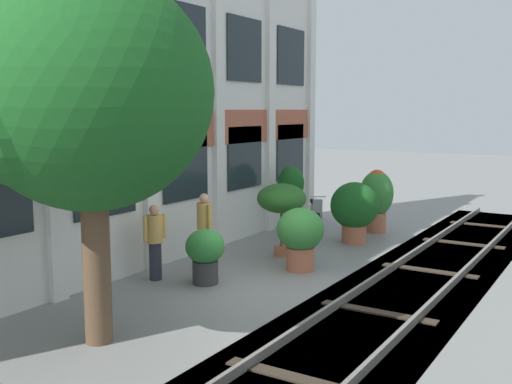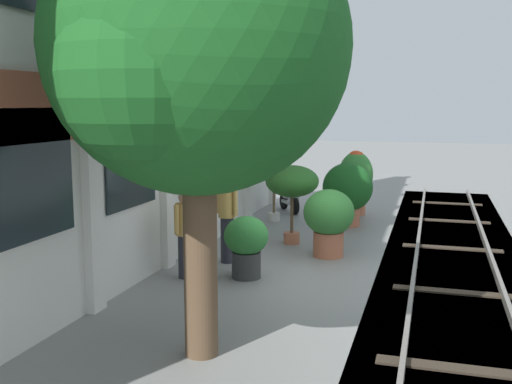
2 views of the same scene
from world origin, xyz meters
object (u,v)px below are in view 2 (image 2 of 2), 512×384
Objects in this scene: potted_plant_tall_urn at (274,169)px; potted_plant_ribbed_drum at (329,218)px; potted_plant_fluted_column at (356,177)px; resident_by_doorway at (185,232)px; potted_plant_stone_basin at (348,190)px; potted_plant_glazed_jar at (246,242)px; resident_watching_tracks at (227,217)px; potted_plant_low_pan at (292,183)px; broadleaf_tree at (198,56)px; scooter_near_curb at (288,196)px.

potted_plant_tall_urn reaches higher than potted_plant_ribbed_drum.
potted_plant_fluted_column reaches higher than resident_by_doorway.
potted_plant_glazed_jar is (-5.22, 1.10, -0.28)m from potted_plant_stone_basin.
resident_by_doorway is (-2.28, 2.23, 0.04)m from potted_plant_ribbed_drum.
potted_plant_fluted_column is 1.07× the size of resident_watching_tracks.
potted_plant_low_pan reaches higher than potted_plant_glazed_jar.
potted_plant_glazed_jar is at bearing -120.61° from resident_watching_tracks.
broadleaf_tree is at bearing -142.69° from resident_watching_tracks.
potted_plant_tall_urn is at bearing 31.62° from potted_plant_ribbed_drum.
potted_plant_tall_urn is 1.82m from scooter_near_curb.
potted_plant_glazed_jar is (-2.88, 0.17, -0.72)m from potted_plant_low_pan.
potted_plant_ribbed_drum is at bearing -30.87° from potted_plant_glazed_jar.
potted_plant_stone_basin is 2.58m from scooter_near_curb.
potted_plant_fluted_column is 6.24m from resident_watching_tracks.
resident_by_doorway is at bearing 106.81° from potted_plant_glazed_jar.
potted_plant_stone_basin is 5.35m from potted_plant_glazed_jar.
potted_plant_low_pan is at bearing 167.07° from potted_plant_fluted_column.
potted_plant_low_pan is (-2.35, 0.92, 0.44)m from potted_plant_stone_basin.
potted_plant_ribbed_drum is (-0.92, -1.00, -0.56)m from potted_plant_low_pan.
potted_plant_tall_urn is at bearing 23.67° from potted_plant_low_pan.
potted_plant_ribbed_drum is at bearing -179.10° from potted_plant_fluted_column.
potted_plant_fluted_column is (4.92, 0.08, 0.25)m from potted_plant_ribbed_drum.
resident_watching_tracks is (-1.97, 0.86, -0.46)m from potted_plant_low_pan.
potted_plant_tall_urn is 1.65× the size of scooter_near_curb.
resident_watching_tracks is at bearing 15.13° from broadleaf_tree.
potted_plant_stone_basin is 5.95m from resident_by_doorway.
potted_plant_stone_basin is 0.92× the size of potted_plant_low_pan.
potted_plant_fluted_column is 1.15× the size of resident_by_doorway.
resident_by_doorway is (-7.20, 2.15, -0.22)m from potted_plant_fluted_column.
broadleaf_tree is 3.96× the size of potted_plant_ribbed_drum.
potted_plant_tall_urn is (5.30, 0.89, 0.76)m from potted_plant_glazed_jar.
broadleaf_tree is 5.23m from resident_watching_tracks.
scooter_near_curb is at bearing 22.54° from potted_plant_ribbed_drum.
potted_plant_glazed_jar is 0.81× the size of potted_plant_ribbed_drum.
scooter_near_curb is 5.96m from resident_watching_tracks.
potted_plant_ribbed_drum is at bearing -12.21° from scooter_near_curb.
broadleaf_tree is 3.49× the size of resident_by_doorway.
potted_plant_low_pan is at bearing 158.53° from potted_plant_stone_basin.
potted_plant_low_pan reaches higher than resident_by_doorway.
potted_plant_fluted_column reaches higher than resident_watching_tracks.
potted_plant_low_pan is 1.47m from potted_plant_ribbed_drum.
potted_plant_ribbed_drum is at bearing -132.69° from potted_plant_low_pan.
potted_plant_glazed_jar is 1.13m from resident_by_doorway.
potted_plant_tall_urn is 1.39× the size of potted_plant_ribbed_drum.
resident_watching_tracks is (-5.94, -0.17, 0.49)m from scooter_near_curb.
broadleaf_tree reaches higher than resident_by_doorway.
potted_plant_stone_basin is at bearing -179.84° from potted_plant_fluted_column.
potted_plant_stone_basin is at bearing -92.30° from potted_plant_tall_urn.
potted_plant_ribbed_drum is 5.30m from scooter_near_curb.
potted_plant_ribbed_drum is (1.96, -1.17, 0.16)m from potted_plant_glazed_jar.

